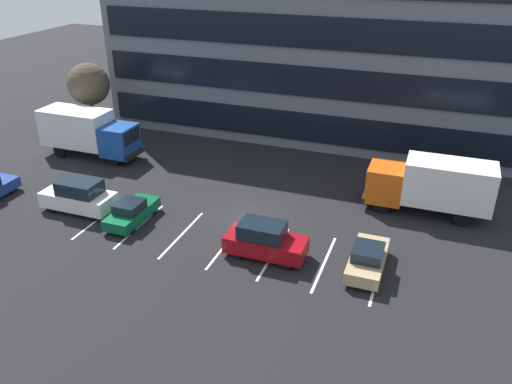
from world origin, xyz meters
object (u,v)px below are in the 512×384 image
suv_maroon (265,241)px  bare_tree (89,84)px  suv_white (79,196)px  box_truck_blue (88,131)px  sedan_tan (368,259)px  sedan_forest (132,212)px  box_truck_orange (432,184)px

suv_maroon → bare_tree: bearing=148.5°
bare_tree → suv_white: bearing=-58.1°
box_truck_blue → sedan_tan: size_ratio=1.90×
sedan_forest → box_truck_orange: bearing=24.1°
sedan_tan → suv_white: suv_white is taller
sedan_tan → bare_tree: 27.54m
box_truck_blue → sedan_tan: box_truck_blue is taller
box_truck_blue → suv_white: bearing=-57.4°
box_truck_blue → suv_maroon: bearing=-26.1°
box_truck_orange → sedan_forest: (-16.58, -7.41, -1.29)m
box_truck_blue → bare_tree: 4.70m
box_truck_orange → sedan_tan: 8.03m
sedan_tan → bare_tree: (-24.79, 11.33, 3.95)m
box_truck_blue → suv_white: box_truck_blue is taller
box_truck_blue → suv_white: 9.25m
suv_maroon → suv_white: suv_white is taller
box_truck_orange → suv_white: size_ratio=1.64×
suv_maroon → sedan_forest: bearing=175.5°
box_truck_orange → suv_maroon: box_truck_orange is taller
box_truck_blue → suv_maroon: size_ratio=1.79×
bare_tree → box_truck_orange: bearing=-7.9°
box_truck_orange → sedan_forest: 18.20m
box_truck_orange → suv_maroon: size_ratio=1.73×
suv_white → suv_maroon: bearing=-3.6°
suv_white → box_truck_orange: bearing=19.7°
box_truck_blue → box_truck_orange: size_ratio=1.03×
box_truck_blue → bare_tree: bearing=120.2°
suv_maroon → sedan_tan: size_ratio=1.06×
suv_maroon → sedan_forest: suv_maroon is taller
suv_maroon → sedan_forest: 8.72m
box_truck_orange → suv_maroon: (-7.90, -8.09, -1.01)m
box_truck_orange → box_truck_blue: bearing=179.0°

